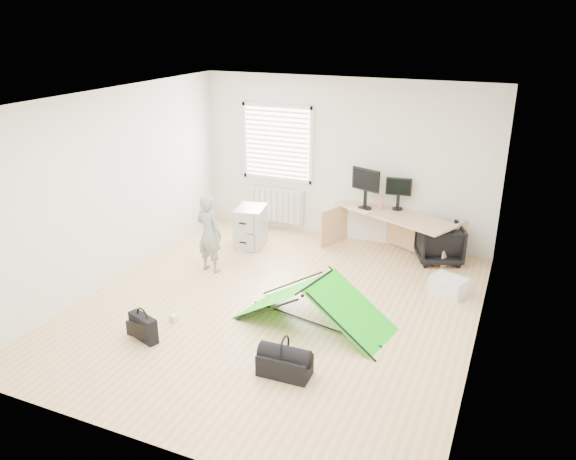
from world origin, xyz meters
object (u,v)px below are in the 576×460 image
at_px(duffel_bag, 285,365).
at_px(kite, 314,303).
at_px(desk, 392,233).
at_px(storage_crate, 448,286).
at_px(person, 209,234).
at_px(office_chair, 439,243).
at_px(monitor_right, 398,198).
at_px(monitor_left, 365,194).
at_px(laptop_bag, 143,328).
at_px(thermos, 381,202).
at_px(filing_cabinet, 251,227).

bearing_deg(duffel_bag, kite, 92.88).
relative_size(desk, storage_crate, 4.34).
height_order(desk, person, person).
bearing_deg(duffel_bag, person, 134.81).
bearing_deg(office_chair, desk, -23.45).
bearing_deg(monitor_right, storage_crate, -59.47).
relative_size(monitor_right, kite, 0.22).
distance_m(monitor_left, kite, 2.71).
bearing_deg(monitor_right, laptop_bag, -125.79).
distance_m(monitor_right, office_chair, 0.96).
xyz_separation_m(monitor_left, kite, (0.14, -2.63, -0.63)).
bearing_deg(storage_crate, monitor_left, 143.26).
bearing_deg(thermos, monitor_left, -158.34).
bearing_deg(person, office_chair, -141.42).
height_order(thermos, person, person).
bearing_deg(kite, laptop_bag, -134.89).
distance_m(laptop_bag, duffel_bag, 1.81).
bearing_deg(office_chair, duffel_bag, 52.71).
xyz_separation_m(filing_cabinet, duffel_bag, (1.95, -3.07, -0.22)).
bearing_deg(monitor_right, thermos, -171.00).
xyz_separation_m(desk, monitor_right, (0.01, 0.21, 0.53)).
bearing_deg(storage_crate, thermos, 136.53).
relative_size(monitor_left, kite, 0.27).
height_order(monitor_right, thermos, monitor_right).
bearing_deg(filing_cabinet, duffel_bag, -69.24).
bearing_deg(laptop_bag, monitor_right, 81.23).
distance_m(office_chair, kite, 2.79).
height_order(filing_cabinet, monitor_right, monitor_right).
xyz_separation_m(filing_cabinet, monitor_left, (1.72, 0.67, 0.58)).
xyz_separation_m(desk, monitor_left, (-0.48, 0.04, 0.58)).
bearing_deg(office_chair, monitor_right, -39.54).
distance_m(desk, kite, 2.61).
distance_m(filing_cabinet, monitor_left, 1.94).
bearing_deg(office_chair, laptop_bag, 30.68).
relative_size(filing_cabinet, thermos, 2.94).
height_order(monitor_left, monitor_right, monitor_left).
height_order(desk, office_chair, desk).
bearing_deg(duffel_bag, thermos, 88.14).
relative_size(filing_cabinet, kite, 0.36).
bearing_deg(kite, person, 168.54).
distance_m(office_chair, storage_crate, 1.15).
height_order(monitor_right, office_chair, monitor_right).
relative_size(office_chair, duffel_bag, 1.19).
bearing_deg(duffel_bag, laptop_bag, 178.84).
relative_size(monitor_left, duffel_bag, 0.91).
bearing_deg(duffel_bag, desk, 84.28).
bearing_deg(thermos, office_chair, -8.72).
height_order(kite, duffel_bag, kite).
bearing_deg(storage_crate, duffel_bag, -117.07).
distance_m(office_chair, laptop_bag, 4.65).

